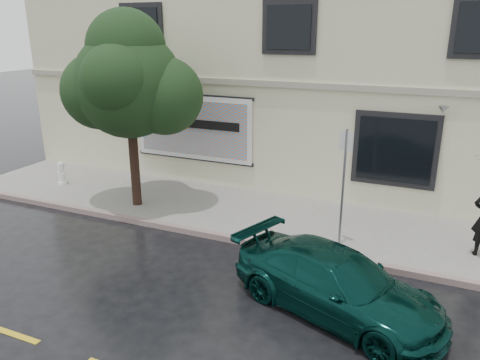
% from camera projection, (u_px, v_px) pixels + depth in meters
% --- Properties ---
extents(ground, '(90.00, 90.00, 0.00)m').
position_uv_depth(ground, '(214.00, 270.00, 10.53)').
color(ground, black).
rests_on(ground, ground).
extents(sidewalk, '(20.00, 3.50, 0.15)m').
position_uv_depth(sidewalk, '(265.00, 216.00, 13.34)').
color(sidewalk, '#9D9A95').
rests_on(sidewalk, ground).
extents(curb, '(20.00, 0.18, 0.16)m').
position_uv_depth(curb, '(240.00, 241.00, 11.81)').
color(curb, gray).
rests_on(curb, ground).
extents(building, '(20.00, 8.12, 7.00)m').
position_uv_depth(building, '(321.00, 75.00, 17.27)').
color(building, beige).
rests_on(building, ground).
extents(billboard, '(4.30, 0.16, 2.20)m').
position_uv_depth(billboard, '(193.00, 128.00, 15.39)').
color(billboard, white).
rests_on(billboard, ground).
extents(car, '(4.60, 3.21, 1.23)m').
position_uv_depth(car, '(336.00, 283.00, 8.82)').
color(car, '#072F2A').
rests_on(car, ground).
extents(street_tree, '(3.00, 3.00, 5.05)m').
position_uv_depth(street_tree, '(129.00, 85.00, 12.94)').
color(street_tree, '#331F16').
rests_on(street_tree, sidewalk).
extents(fire_hydrant, '(0.32, 0.30, 0.79)m').
position_uv_depth(fire_hydrant, '(62.00, 173.00, 15.72)').
color(fire_hydrant, white).
rests_on(fire_hydrant, sidewalk).
extents(sign_pole, '(0.33, 0.16, 2.86)m').
position_uv_depth(sign_pole, '(344.00, 178.00, 10.95)').
color(sign_pole, gray).
rests_on(sign_pole, sidewalk).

